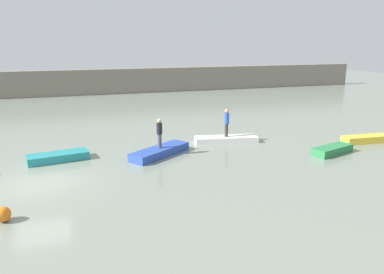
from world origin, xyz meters
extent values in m
plane|color=gray|center=(0.00, 0.00, 0.00)|extent=(120.00, 120.00, 0.00)
cube|color=gray|center=(0.00, 28.98, 1.48)|extent=(80.00, 1.20, 2.96)
cube|color=teal|center=(0.81, 3.31, 0.22)|extent=(3.31, 1.63, 0.43)
cube|color=#2B4CAD|center=(6.29, 2.55, 0.23)|extent=(3.86, 3.16, 0.45)
cube|color=white|center=(10.98, 4.04, 0.19)|extent=(4.11, 1.72, 0.38)
cube|color=#2D7F47|center=(15.84, -0.14, 0.22)|extent=(2.87, 1.71, 0.45)
cube|color=gold|center=(19.50, 1.27, 0.22)|extent=(3.20, 1.13, 0.44)
cylinder|color=#38332D|center=(10.98, 4.04, 0.80)|extent=(0.22, 0.22, 0.83)
cylinder|color=blue|center=(10.98, 4.04, 1.56)|extent=(0.32, 0.32, 0.69)
sphere|color=tan|center=(10.98, 4.04, 2.03)|extent=(0.25, 0.25, 0.25)
cylinder|color=#4C4C56|center=(6.29, 2.55, 0.86)|extent=(0.22, 0.22, 0.81)
cylinder|color=black|center=(6.29, 2.55, 1.58)|extent=(0.32, 0.32, 0.63)
sphere|color=beige|center=(6.29, 2.55, 2.02)|extent=(0.25, 0.25, 0.25)
sphere|color=orange|center=(-0.96, -3.59, 0.28)|extent=(0.57, 0.57, 0.57)
camera|label=1|loc=(1.68, -17.66, 6.41)|focal=35.60mm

